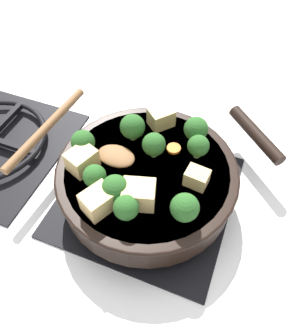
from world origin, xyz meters
name	(u,v)px	position (x,y,z in m)	size (l,w,h in m)	color
ground_plane	(147,196)	(0.00, 0.00, 0.00)	(2.40, 2.40, 0.00)	white
front_burner_grate	(147,192)	(0.00, 0.00, 0.01)	(0.31, 0.31, 0.03)	black
skillet_pan	(148,177)	(0.00, 0.00, 0.06)	(0.38, 0.38, 0.06)	black
wooden_spoon	(76,139)	(0.01, 0.14, 0.09)	(0.23, 0.20, 0.02)	brown
tofu_cube_center_large	(82,160)	(-0.04, 0.10, 0.10)	(0.05, 0.04, 0.04)	#DBB770
tofu_cube_near_handle	(98,201)	(-0.10, 0.04, 0.10)	(0.05, 0.04, 0.04)	#DBB770
tofu_cube_east_chunk	(139,195)	(-0.07, -0.01, 0.10)	(0.05, 0.04, 0.04)	#DBB770
tofu_cube_west_chunk	(196,179)	(0.00, -0.09, 0.10)	(0.04, 0.03, 0.03)	#DBB770
tofu_cube_back_piece	(161,118)	(0.11, 0.01, 0.10)	(0.04, 0.03, 0.03)	#DBB770
broccoli_floret_near_spoon	(198,146)	(0.06, -0.07, 0.11)	(0.04, 0.04, 0.05)	#709956
broccoli_floret_center_top	(133,127)	(0.06, 0.05, 0.11)	(0.05, 0.05, 0.05)	#709956
broccoli_floret_east_rim	(83,142)	(-0.01, 0.11, 0.11)	(0.04, 0.04, 0.05)	#709956
broccoli_floret_west_rim	(185,208)	(-0.07, -0.09, 0.11)	(0.04, 0.04, 0.05)	#709956
broccoli_floret_north_edge	(126,208)	(-0.10, -0.01, 0.11)	(0.04, 0.04, 0.05)	#709956
broccoli_floret_south_cluster	(154,145)	(0.03, 0.00, 0.11)	(0.04, 0.04, 0.05)	#709956
broccoli_floret_mid_floret	(95,176)	(-0.06, 0.06, 0.11)	(0.04, 0.04, 0.04)	#709956
broccoli_floret_small_inner	(196,129)	(0.09, -0.06, 0.11)	(0.04, 0.04, 0.05)	#709956
broccoli_floret_tall_stem	(115,189)	(-0.08, 0.02, 0.11)	(0.04, 0.04, 0.05)	#709956
carrot_slice_orange_thin	(174,148)	(0.06, -0.03, 0.09)	(0.03, 0.03, 0.01)	orange
carrot_slice_near_center	(132,185)	(-0.04, 0.01, 0.09)	(0.03, 0.03, 0.01)	orange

